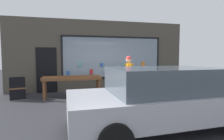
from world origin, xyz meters
TOP-DOWN VIEW (x-y plane):
  - ground_plane at (0.00, 0.00)m, footprint 40.00×40.00m
  - shopfront_facade at (0.01, 2.39)m, footprint 8.76×0.29m
  - display_table_left at (-1.37, 1.05)m, footprint 2.37×0.71m
  - display_table_right at (1.37, 1.05)m, footprint 2.37×0.62m
  - person_browsing at (0.84, 0.43)m, footprint 0.24×0.67m
  - small_dog at (0.51, 0.28)m, footprint 0.22×0.54m
  - sandwich_board_sign at (-3.52, 1.35)m, footprint 0.77×0.97m
  - parked_car at (0.67, -2.65)m, footprint 4.40×2.12m

SIDE VIEW (x-z plane):
  - ground_plane at x=0.00m, z-range 0.00..0.00m
  - small_dog at x=0.51m, z-range 0.09..0.51m
  - sandwich_board_sign at x=-3.52m, z-range 0.02..0.85m
  - display_table_right at x=1.37m, z-range 0.25..1.12m
  - display_table_left at x=-1.37m, z-range 0.26..1.14m
  - parked_car at x=0.67m, z-range 0.04..1.45m
  - person_browsing at x=0.84m, z-range 0.15..1.85m
  - shopfront_facade at x=0.01m, z-range -0.01..3.44m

